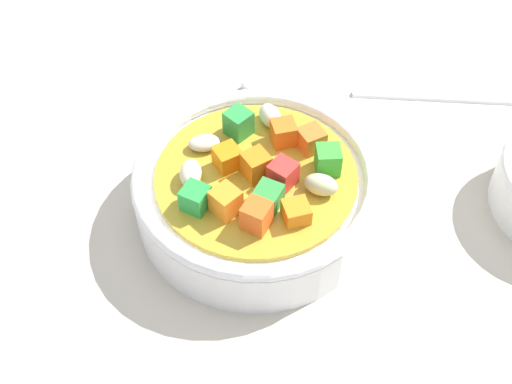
# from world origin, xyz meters

# --- Properties ---
(ground_plane) EXTENTS (1.40, 1.40, 0.02)m
(ground_plane) POSITION_xyz_m (0.00, 0.00, -0.01)
(ground_plane) COLOR #BAB2A0
(soup_bowl_main) EXTENTS (0.17, 0.17, 0.06)m
(soup_bowl_main) POSITION_xyz_m (0.00, 0.00, 0.02)
(soup_bowl_main) COLOR white
(soup_bowl_main) RESTS_ON ground_plane
(spoon) EXTENTS (0.10, 0.22, 0.01)m
(spoon) POSITION_xyz_m (-0.10, 0.11, 0.00)
(spoon) COLOR silver
(spoon) RESTS_ON ground_plane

